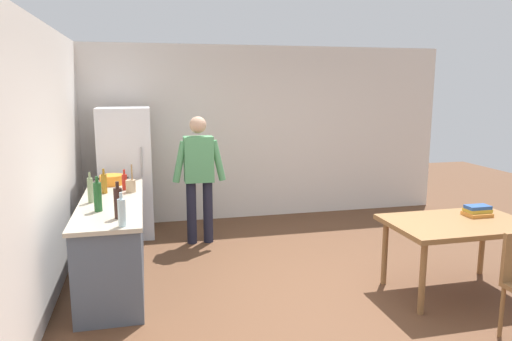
{
  "coord_description": "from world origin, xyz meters",
  "views": [
    {
      "loc": [
        -1.64,
        -4.25,
        2.09
      ],
      "look_at": [
        -0.36,
        1.07,
        1.1
      ],
      "focal_mm": 33.02,
      "sensor_mm": 36.0,
      "label": 1
    }
  ],
  "objects_px": {
    "dining_table": "(458,229)",
    "cooking_pot": "(112,180)",
    "refrigerator": "(126,173)",
    "bottle_water_clear": "(122,212)",
    "book_stack": "(477,211)",
    "person": "(199,171)",
    "utensil_jar": "(131,185)",
    "bottle_sauce_red": "(125,182)",
    "bottle_vinegar_tall": "(90,190)",
    "bottle_wine_dark": "(118,203)",
    "bottle_wine_green": "(98,196)",
    "bottle_oil_amber": "(104,183)"
  },
  "relations": [
    {
      "from": "person",
      "to": "bottle_sauce_red",
      "type": "distance_m",
      "value": 1.09
    },
    {
      "from": "bottle_oil_amber",
      "to": "bottle_water_clear",
      "type": "bearing_deg",
      "value": -79.73
    },
    {
      "from": "cooking_pot",
      "to": "bottle_vinegar_tall",
      "type": "height_order",
      "value": "bottle_vinegar_tall"
    },
    {
      "from": "bottle_sauce_red",
      "to": "bottle_wine_dark",
      "type": "bearing_deg",
      "value": -90.61
    },
    {
      "from": "person",
      "to": "book_stack",
      "type": "xyz_separation_m",
      "value": [
        2.67,
        -2.01,
        -0.18
      ]
    },
    {
      "from": "bottle_sauce_red",
      "to": "bottle_oil_amber",
      "type": "bearing_deg",
      "value": -148.94
    },
    {
      "from": "person",
      "to": "bottle_oil_amber",
      "type": "relative_size",
      "value": 6.07
    },
    {
      "from": "bottle_wine_dark",
      "to": "book_stack",
      "type": "height_order",
      "value": "bottle_wine_dark"
    },
    {
      "from": "utensil_jar",
      "to": "bottle_sauce_red",
      "type": "bearing_deg",
      "value": 118.23
    },
    {
      "from": "bottle_sauce_red",
      "to": "person",
      "type": "bearing_deg",
      "value": 31.41
    },
    {
      "from": "bottle_oil_amber",
      "to": "bottle_water_clear",
      "type": "xyz_separation_m",
      "value": [
        0.24,
        -1.35,
        0.01
      ]
    },
    {
      "from": "utensil_jar",
      "to": "book_stack",
      "type": "xyz_separation_m",
      "value": [
        3.53,
        -1.31,
        -0.18
      ]
    },
    {
      "from": "utensil_jar",
      "to": "bottle_oil_amber",
      "type": "relative_size",
      "value": 1.14
    },
    {
      "from": "cooking_pot",
      "to": "bottle_water_clear",
      "type": "height_order",
      "value": "bottle_water_clear"
    },
    {
      "from": "person",
      "to": "bottle_wine_dark",
      "type": "bearing_deg",
      "value": -117.9
    },
    {
      "from": "cooking_pot",
      "to": "bottle_sauce_red",
      "type": "height_order",
      "value": "bottle_sauce_red"
    },
    {
      "from": "dining_table",
      "to": "bottle_vinegar_tall",
      "type": "relative_size",
      "value": 4.37
    },
    {
      "from": "bottle_sauce_red",
      "to": "bottle_vinegar_tall",
      "type": "distance_m",
      "value": 0.63
    },
    {
      "from": "refrigerator",
      "to": "dining_table",
      "type": "relative_size",
      "value": 1.29
    },
    {
      "from": "person",
      "to": "refrigerator",
      "type": "bearing_deg",
      "value": 149.77
    },
    {
      "from": "dining_table",
      "to": "bottle_wine_dark",
      "type": "height_order",
      "value": "bottle_wine_dark"
    },
    {
      "from": "bottle_water_clear",
      "to": "bottle_vinegar_tall",
      "type": "distance_m",
      "value": 1.0
    },
    {
      "from": "dining_table",
      "to": "bottle_sauce_red",
      "type": "bearing_deg",
      "value": 154.24
    },
    {
      "from": "bottle_water_clear",
      "to": "book_stack",
      "type": "xyz_separation_m",
      "value": [
        3.57,
        0.04,
        -0.23
      ]
    },
    {
      "from": "dining_table",
      "to": "utensil_jar",
      "type": "xyz_separation_m",
      "value": [
        -3.2,
        1.45,
        0.31
      ]
    },
    {
      "from": "bottle_sauce_red",
      "to": "bottle_water_clear",
      "type": "height_order",
      "value": "bottle_water_clear"
    },
    {
      "from": "cooking_pot",
      "to": "bottle_wine_green",
      "type": "bearing_deg",
      "value": -92.24
    },
    {
      "from": "refrigerator",
      "to": "bottle_wine_green",
      "type": "relative_size",
      "value": 5.29
    },
    {
      "from": "bottle_water_clear",
      "to": "bottle_wine_green",
      "type": "bearing_deg",
      "value": 113.26
    },
    {
      "from": "bottle_water_clear",
      "to": "book_stack",
      "type": "height_order",
      "value": "bottle_water_clear"
    },
    {
      "from": "bottle_vinegar_tall",
      "to": "book_stack",
      "type": "relative_size",
      "value": 1.2
    },
    {
      "from": "dining_table",
      "to": "cooking_pot",
      "type": "height_order",
      "value": "cooking_pot"
    },
    {
      "from": "dining_table",
      "to": "cooking_pot",
      "type": "distance_m",
      "value": 3.95
    },
    {
      "from": "bottle_water_clear",
      "to": "cooking_pot",
      "type": "bearing_deg",
      "value": 96.15
    },
    {
      "from": "dining_table",
      "to": "bottle_wine_green",
      "type": "distance_m",
      "value": 3.57
    },
    {
      "from": "bottle_wine_green",
      "to": "bottle_wine_dark",
      "type": "relative_size",
      "value": 1.0
    },
    {
      "from": "utensil_jar",
      "to": "bottle_wine_dark",
      "type": "relative_size",
      "value": 0.94
    },
    {
      "from": "book_stack",
      "to": "bottle_oil_amber",
      "type": "bearing_deg",
      "value": 161.01
    },
    {
      "from": "dining_table",
      "to": "bottle_wine_dark",
      "type": "bearing_deg",
      "value": 173.54
    },
    {
      "from": "bottle_wine_green",
      "to": "utensil_jar",
      "type": "bearing_deg",
      "value": 69.76
    },
    {
      "from": "refrigerator",
      "to": "book_stack",
      "type": "distance_m",
      "value": 4.44
    },
    {
      "from": "bottle_wine_green",
      "to": "bottle_vinegar_tall",
      "type": "bearing_deg",
      "value": 105.81
    },
    {
      "from": "bottle_vinegar_tall",
      "to": "bottle_wine_green",
      "type": "bearing_deg",
      "value": -74.19
    },
    {
      "from": "bottle_oil_amber",
      "to": "bottle_sauce_red",
      "type": "relative_size",
      "value": 1.17
    },
    {
      "from": "bottle_water_clear",
      "to": "book_stack",
      "type": "relative_size",
      "value": 1.13
    },
    {
      "from": "cooking_pot",
      "to": "bottle_wine_green",
      "type": "relative_size",
      "value": 1.18
    },
    {
      "from": "bottle_oil_amber",
      "to": "bottle_wine_dark",
      "type": "distance_m",
      "value": 1.1
    },
    {
      "from": "person",
      "to": "book_stack",
      "type": "height_order",
      "value": "person"
    },
    {
      "from": "bottle_sauce_red",
      "to": "bottle_vinegar_tall",
      "type": "relative_size",
      "value": 0.75
    },
    {
      "from": "bottle_wine_green",
      "to": "dining_table",
      "type": "bearing_deg",
      "value": -10.85
    }
  ]
}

